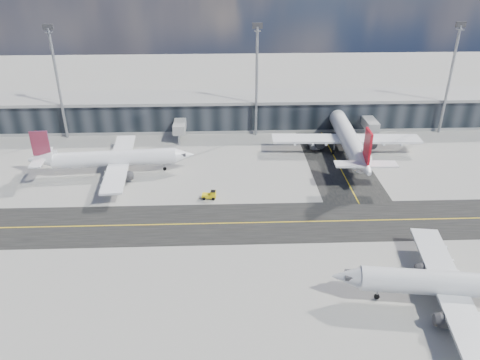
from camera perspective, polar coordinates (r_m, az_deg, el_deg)
The scene contains 9 objects.
ground at distance 83.71m, azimuth 4.16°, elevation -6.62°, with size 300.00×300.00×0.00m, color gray.
taxiway_lanes at distance 93.22m, azimuth 5.88°, elevation -2.88°, with size 180.00×63.00×0.03m.
terminal_concourse at distance 131.38m, azimuth 1.76°, elevation 8.31°, with size 152.00×19.80×8.80m.
floodlight_masts at distance 121.43m, azimuth 2.04°, elevation 12.40°, with size 102.50×0.70×28.90m.
airliner_af at distance 107.27m, azimuth -15.29°, elevation 2.53°, with size 35.86×30.59×10.62m.
airliner_redtail at distance 116.02m, azimuth 13.01°, elevation 5.06°, with size 36.40×42.74×12.67m.
airliner_near at distance 73.86m, azimuth 25.42°, elevation -11.48°, with size 35.85×30.67×10.62m.
baggage_tug at distance 94.23m, azimuth -3.64°, elevation -1.82°, with size 2.97×1.75×1.77m.
service_van at distance 119.90m, azimuth 9.02°, elevation 4.43°, with size 2.80×6.07×1.69m, color white.
Camera 1 is at (-8.65, -69.16, 46.36)m, focal length 35.00 mm.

